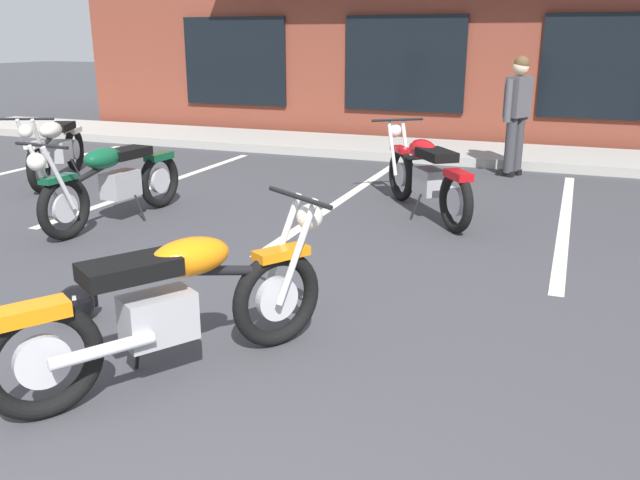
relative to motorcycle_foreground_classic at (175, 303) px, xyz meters
The scene contains 10 objects.
ground_plane 1.58m from the motorcycle_foreground_classic, 60.61° to the left, with size 80.00×80.00×0.00m, color #3D3D42.
sidewalk_kerb 8.17m from the motorcycle_foreground_classic, 84.80° to the left, with size 22.00×1.80×0.14m, color #A8A59E.
brick_storefront_building 12.09m from the motorcycle_foreground_classic, 86.45° to the left, with size 17.46×6.40×4.14m.
painted_stall_lines 4.61m from the motorcycle_foreground_classic, 80.71° to the left, with size 13.09×4.80×0.01m.
motorcycle_foreground_classic is the anchor object (origin of this frame).
motorcycle_red_sportbike 4.23m from the motorcycle_foreground_classic, 82.68° to the left, with size 1.48×1.79×0.98m.
motorcycle_silver_naked 3.64m from the motorcycle_foreground_classic, 133.13° to the left, with size 0.67×2.11×0.98m.
motorcycle_green_cafe_racer 6.19m from the motorcycle_foreground_classic, 137.98° to the left, with size 1.12×1.99×0.98m.
person_in_shorts_foreground 6.93m from the motorcycle_foreground_classic, 79.64° to the left, with size 0.39×0.58×1.68m.
helmet_on_pavement 1.24m from the motorcycle_foreground_classic, 158.96° to the left, with size 0.26×0.26×0.26m.
Camera 1 is at (1.30, -0.98, 1.92)m, focal length 37.04 mm.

